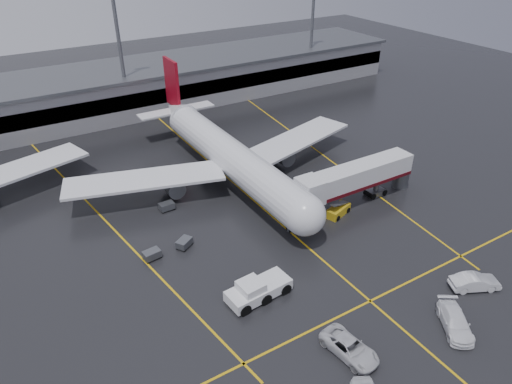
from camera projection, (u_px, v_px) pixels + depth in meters
ground at (261, 207)px, 65.69m from camera, size 220.00×220.00×0.00m
apron_line_centre at (261, 206)px, 65.68m from camera, size 0.25×90.00×0.02m
apron_line_stop at (370, 301)px, 49.50m from camera, size 60.00×0.25×0.02m
apron_line_left at (99, 214)px, 64.07m from camera, size 9.99×69.35×0.02m
apron_line_right at (318, 152)px, 81.11m from camera, size 7.57×69.64×0.02m
terminal at (141, 86)px, 98.76m from camera, size 122.00×19.00×8.60m
light_mast_mid at (120, 46)px, 86.99m from camera, size 3.00×1.20×25.45m
light_mast_right at (312, 22)px, 107.18m from camera, size 3.00×1.20×25.45m
main_airliner at (227, 154)px, 70.68m from camera, size 48.80×45.60×14.10m
jet_bridge at (356, 178)px, 64.60m from camera, size 19.90×3.40×6.05m
pushback_tractor at (257, 290)px, 49.48m from camera, size 7.33×3.57×2.55m
belt_loader at (338, 211)px, 63.67m from camera, size 4.24×2.82×2.48m
service_van_a at (350, 348)px, 43.13m from camera, size 3.48×6.19×1.63m
service_van_b at (455, 322)px, 45.85m from camera, size 5.21×6.22×1.70m
service_van_c at (475, 282)px, 50.77m from camera, size 5.65×3.99×1.77m
baggage_cart_a at (184, 243)px, 57.34m from camera, size 2.38×2.16×1.12m
baggage_cart_b at (152, 254)px, 55.37m from camera, size 2.15×1.55×1.12m
baggage_cart_c at (167, 206)px, 64.63m from camera, size 2.06×1.39×1.12m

